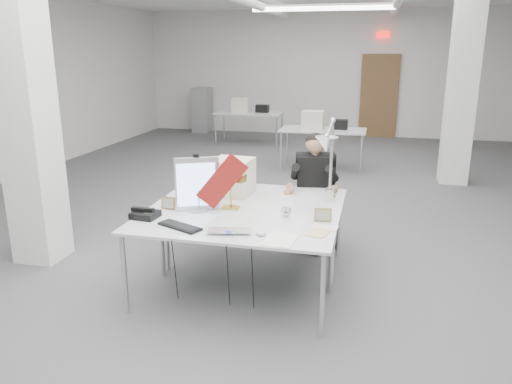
% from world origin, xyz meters
% --- Properties ---
extents(room_shell, '(10.04, 14.04, 3.24)m').
position_xyz_m(room_shell, '(0.04, 0.13, 1.69)').
color(room_shell, '#48484A').
rests_on(room_shell, ground).
extents(desk_main, '(1.80, 0.90, 0.02)m').
position_xyz_m(desk_main, '(0.00, -2.50, 0.74)').
color(desk_main, silver).
rests_on(desk_main, room_shell).
extents(desk_second, '(1.80, 0.90, 0.02)m').
position_xyz_m(desk_second, '(0.00, -1.60, 0.74)').
color(desk_second, silver).
rests_on(desk_second, room_shell).
extents(bg_desk_a, '(1.60, 0.80, 0.02)m').
position_xyz_m(bg_desk_a, '(0.20, 3.00, 0.74)').
color(bg_desk_a, silver).
rests_on(bg_desk_a, room_shell).
extents(bg_desk_b, '(1.60, 0.80, 0.02)m').
position_xyz_m(bg_desk_b, '(-1.80, 5.20, 0.74)').
color(bg_desk_b, silver).
rests_on(bg_desk_b, room_shell).
extents(filing_cabinet, '(0.45, 0.55, 1.20)m').
position_xyz_m(filing_cabinet, '(-3.50, 6.65, 0.60)').
color(filing_cabinet, gray).
rests_on(filing_cabinet, room_shell).
extents(office_chair, '(0.63, 0.63, 1.10)m').
position_xyz_m(office_chair, '(0.54, -1.03, 0.55)').
color(office_chair, black).
rests_on(office_chair, room_shell).
extents(seated_person, '(0.64, 0.75, 0.99)m').
position_xyz_m(seated_person, '(0.54, -1.08, 0.90)').
color(seated_person, black).
rests_on(seated_person, office_chair).
extents(monitor, '(0.39, 0.20, 0.51)m').
position_xyz_m(monitor, '(-0.41, -2.21, 1.01)').
color(monitor, silver).
rests_on(monitor, desk_main).
extents(pennant, '(0.46, 0.16, 0.52)m').
position_xyz_m(pennant, '(-0.16, -2.24, 1.06)').
color(pennant, maroon).
rests_on(pennant, monitor).
extents(keyboard, '(0.43, 0.29, 0.02)m').
position_xyz_m(keyboard, '(-0.40, -2.69, 0.77)').
color(keyboard, black).
rests_on(keyboard, desk_main).
extents(laptop, '(0.39, 0.30, 0.03)m').
position_xyz_m(laptop, '(0.05, -2.77, 0.77)').
color(laptop, silver).
rests_on(laptop, desk_main).
extents(mouse, '(0.09, 0.07, 0.03)m').
position_xyz_m(mouse, '(0.31, -2.72, 0.77)').
color(mouse, '#B3B4B8').
rests_on(mouse, desk_main).
extents(bankers_lamp, '(0.31, 0.17, 0.33)m').
position_xyz_m(bankers_lamp, '(-0.13, -2.08, 0.92)').
color(bankers_lamp, gold).
rests_on(bankers_lamp, desk_main).
extents(desk_phone, '(0.24, 0.22, 0.06)m').
position_xyz_m(desk_phone, '(-0.80, -2.52, 0.78)').
color(desk_phone, black).
rests_on(desk_phone, desk_main).
extents(picture_frame_left, '(0.15, 0.06, 0.12)m').
position_xyz_m(picture_frame_left, '(-0.69, -2.24, 0.81)').
color(picture_frame_left, '#946640').
rests_on(picture_frame_left, desk_main).
extents(picture_frame_right, '(0.16, 0.06, 0.12)m').
position_xyz_m(picture_frame_right, '(0.76, -2.25, 0.81)').
color(picture_frame_right, '#9C8543').
rests_on(picture_frame_right, desk_main).
extents(desk_clock, '(0.10, 0.05, 0.10)m').
position_xyz_m(desk_clock, '(0.43, -2.20, 0.81)').
color(desk_clock, '#B5B4B9').
rests_on(desk_clock, desk_main).
extents(paper_stack_a, '(0.26, 0.35, 0.01)m').
position_xyz_m(paper_stack_a, '(0.49, -2.77, 0.76)').
color(paper_stack_a, white).
rests_on(paper_stack_a, desk_main).
extents(paper_stack_b, '(0.22, 0.26, 0.01)m').
position_xyz_m(paper_stack_b, '(0.76, -2.55, 0.76)').
color(paper_stack_b, '#D6BD7F').
rests_on(paper_stack_b, desk_main).
extents(paper_stack_c, '(0.23, 0.17, 0.01)m').
position_xyz_m(paper_stack_c, '(0.80, -2.42, 0.76)').
color(paper_stack_c, silver).
rests_on(paper_stack_c, desk_main).
extents(beige_monitor, '(0.43, 0.41, 0.37)m').
position_xyz_m(beige_monitor, '(-0.25, -1.61, 0.94)').
color(beige_monitor, beige).
rests_on(beige_monitor, desk_second).
extents(architect_lamp, '(0.32, 0.68, 0.84)m').
position_xyz_m(architect_lamp, '(0.76, -1.87, 1.17)').
color(architect_lamp, silver).
rests_on(architect_lamp, desk_second).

